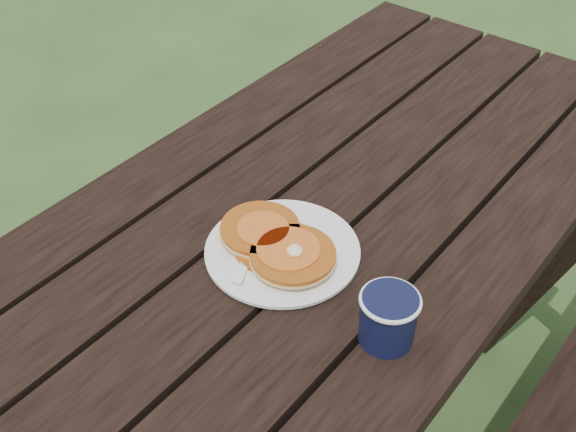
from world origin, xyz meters
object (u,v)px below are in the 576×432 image
Objects in this scene: plate at (282,252)px; coffee_cup at (388,316)px; pancake_stack at (277,244)px; picnic_table at (286,372)px.

plate is 2.80× the size of coffee_cup.
plate is 1.15× the size of pancake_stack.
coffee_cup is at bearing -9.05° from pancake_stack.
plate is at bearing 55.92° from pancake_stack.
picnic_table is at bearing 161.45° from coffee_cup.
plate is at bearing -56.52° from picnic_table.
picnic_table is 0.41m from pancake_stack.
picnic_table is 0.39m from plate.
coffee_cup is (0.24, -0.04, 0.02)m from pancake_stack.
picnic_table is 7.20× the size of plate.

